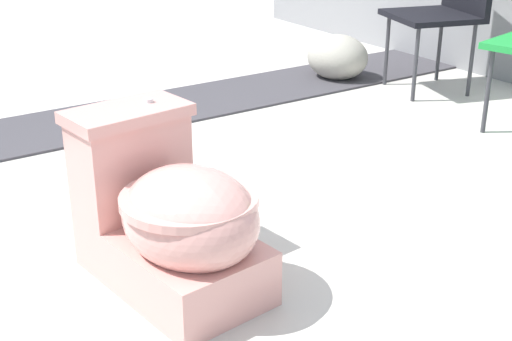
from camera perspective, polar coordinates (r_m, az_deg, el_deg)
The scene contains 4 objects.
ground_plane at distance 2.49m, azimuth -6.40°, elevation -4.91°, with size 14.00×14.00×0.00m, color beige.
gravel_strip at distance 3.75m, azimuth -8.70°, elevation 4.73°, with size 0.56×8.00×0.01m, color #423F44.
toilet at distance 2.10m, azimuth -6.79°, elevation -3.81°, with size 0.67×0.44×0.52m.
boulder_near at distance 4.31m, azimuth 6.53°, elevation 9.01°, with size 0.37×0.32×0.27m, color #ADA899.
Camera 1 is at (1.98, -0.99, 1.15)m, focal length 50.00 mm.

